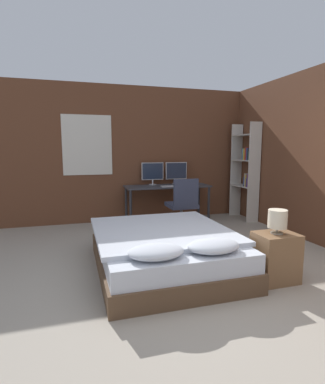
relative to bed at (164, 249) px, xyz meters
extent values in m
plane|color=#9E9384|center=(0.51, -1.22, -0.24)|extent=(20.00, 20.00, 0.00)
cube|color=brown|center=(0.51, 2.66, 1.11)|extent=(12.00, 0.06, 2.70)
cube|color=silver|center=(-0.75, 2.62, 1.29)|extent=(0.93, 0.01, 1.15)
cube|color=#A3B2CC|center=(-0.75, 2.62, 1.29)|extent=(0.85, 0.01, 1.07)
cube|color=brown|center=(2.55, 0.28, 1.11)|extent=(0.06, 12.00, 2.70)
cube|color=brown|center=(0.00, 0.02, -0.13)|extent=(1.59, 1.98, 0.22)
cube|color=silver|center=(0.00, 0.02, 0.08)|extent=(1.53, 1.92, 0.20)
cube|color=silver|center=(0.00, 0.13, 0.21)|extent=(1.63, 1.66, 0.05)
ellipsoid|color=silver|center=(-0.30, -0.72, 0.25)|extent=(0.55, 0.38, 0.13)
ellipsoid|color=silver|center=(0.30, -0.72, 0.25)|extent=(0.55, 0.38, 0.13)
cube|color=brown|center=(1.08, -0.69, 0.03)|extent=(0.44, 0.36, 0.55)
cylinder|color=gray|center=(1.08, -0.69, 0.31)|extent=(0.14, 0.14, 0.01)
cylinder|color=gray|center=(1.08, -0.69, 0.35)|extent=(0.02, 0.02, 0.05)
cylinder|color=beige|center=(1.08, -0.69, 0.47)|extent=(0.20, 0.20, 0.20)
cube|color=#38383D|center=(0.76, 2.29, 0.48)|extent=(1.69, 0.60, 0.03)
cylinder|color=#2D2D33|center=(-0.03, 2.04, 0.11)|extent=(0.05, 0.05, 0.71)
cylinder|color=#2D2D33|center=(1.56, 2.04, 0.11)|extent=(0.05, 0.05, 0.71)
cylinder|color=#2D2D33|center=(-0.03, 2.54, 0.11)|extent=(0.05, 0.05, 0.71)
cylinder|color=#2D2D33|center=(1.56, 2.54, 0.11)|extent=(0.05, 0.05, 0.71)
cylinder|color=#B7B7BC|center=(0.51, 2.49, 0.50)|extent=(0.16, 0.16, 0.01)
cylinder|color=#B7B7BC|center=(0.51, 2.49, 0.55)|extent=(0.03, 0.03, 0.09)
cube|color=#B7B7BC|center=(0.51, 2.49, 0.77)|extent=(0.45, 0.03, 0.35)
cube|color=#232D42|center=(0.51, 2.47, 0.77)|extent=(0.42, 0.00, 0.32)
cylinder|color=#B7B7BC|center=(1.02, 2.49, 0.50)|extent=(0.16, 0.16, 0.01)
cylinder|color=#B7B7BC|center=(1.02, 2.49, 0.55)|extent=(0.03, 0.03, 0.09)
cube|color=#B7B7BC|center=(1.02, 2.49, 0.77)|extent=(0.45, 0.03, 0.35)
cube|color=#232D42|center=(1.02, 2.47, 0.77)|extent=(0.42, 0.00, 0.32)
cube|color=#B7B7BC|center=(0.76, 2.09, 0.50)|extent=(0.37, 0.13, 0.02)
ellipsoid|color=#B7B7BC|center=(1.04, 2.09, 0.51)|extent=(0.07, 0.05, 0.04)
cylinder|color=black|center=(0.80, 1.57, -0.22)|extent=(0.52, 0.52, 0.04)
cylinder|color=gray|center=(0.80, 1.57, -0.01)|extent=(0.05, 0.05, 0.39)
cube|color=#33384C|center=(0.80, 1.57, 0.22)|extent=(0.49, 0.49, 0.07)
cube|color=#33384C|center=(0.80, 1.35, 0.49)|extent=(0.44, 0.05, 0.46)
cube|color=beige|center=(2.37, 1.73, 0.75)|extent=(0.26, 0.02, 1.98)
cube|color=beige|center=(2.37, 2.41, 0.75)|extent=(0.26, 0.02, 1.98)
cube|color=beige|center=(2.37, 2.07, 0.45)|extent=(0.26, 0.66, 0.02)
cube|color=beige|center=(2.37, 2.07, 0.99)|extent=(0.26, 0.66, 0.02)
cube|color=beige|center=(2.37, 2.07, 1.50)|extent=(0.26, 0.66, 0.02)
cube|color=#337042|center=(2.37, 1.76, 0.56)|extent=(0.21, 0.03, 0.19)
cube|color=#7A387F|center=(2.37, 1.80, 0.60)|extent=(0.21, 0.03, 0.27)
cube|color=#2D4784|center=(2.37, 1.83, 0.55)|extent=(0.21, 0.02, 0.17)
cube|color=gold|center=(2.37, 1.86, 0.58)|extent=(0.21, 0.02, 0.24)
cube|color=#BCB29E|center=(2.37, 1.89, 0.60)|extent=(0.21, 0.03, 0.27)
cube|color=#2D4784|center=(2.37, 1.93, 0.56)|extent=(0.21, 0.03, 0.19)
cube|color=#337042|center=(2.37, 1.77, 1.08)|extent=(0.21, 0.04, 0.17)
cube|color=#28282D|center=(2.37, 1.81, 1.11)|extent=(0.21, 0.02, 0.23)
cube|color=#2D4784|center=(2.37, 1.85, 1.12)|extent=(0.21, 0.03, 0.24)
cube|color=#B2332D|center=(2.37, 1.90, 1.13)|extent=(0.21, 0.04, 0.25)
cube|color=gold|center=(2.37, 1.96, 1.11)|extent=(0.21, 0.04, 0.23)
cube|color=teal|center=(2.37, 2.01, 1.11)|extent=(0.21, 0.04, 0.23)
camera|label=1|loc=(-1.03, -3.37, 1.22)|focal=28.00mm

